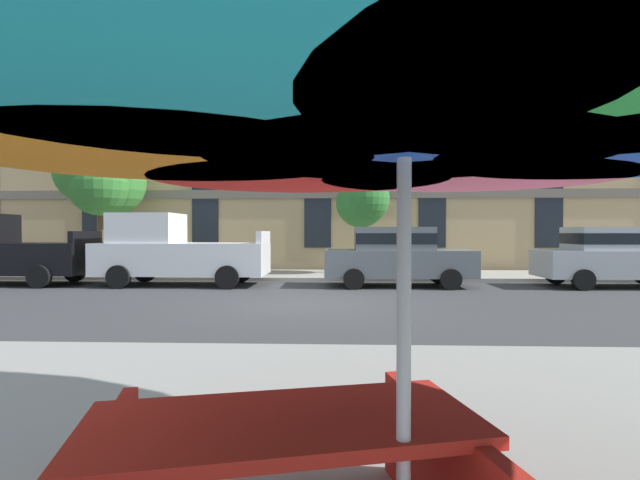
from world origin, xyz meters
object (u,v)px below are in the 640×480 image
(pickup_black, at_px, (1,252))
(patio_umbrella, at_px, (404,112))
(picnic_table, at_px, (283,478))
(sedan_gray, at_px, (397,255))
(street_tree_left, at_px, (104,177))
(street_tree_middle, at_px, (363,200))
(sedan_silver, at_px, (614,255))
(pickup_white, at_px, (176,252))

(pickup_black, relative_size, patio_umbrella, 1.38)
(picnic_table, bearing_deg, pickup_black, 129.49)
(patio_umbrella, bearing_deg, picnic_table, 157.38)
(pickup_black, distance_m, patio_umbrella, 16.71)
(pickup_black, bearing_deg, patio_umbrella, -49.59)
(sedan_gray, height_order, street_tree_left, street_tree_left)
(patio_umbrella, height_order, picnic_table, patio_umbrella)
(street_tree_middle, bearing_deg, sedan_gray, -75.63)
(street_tree_left, xyz_separation_m, street_tree_middle, (9.83, -0.16, -0.91))
(sedan_gray, relative_size, sedan_silver, 1.00)
(sedan_silver, bearing_deg, pickup_black, 180.00)
(patio_umbrella, bearing_deg, sedan_silver, 58.37)
(street_tree_left, bearing_deg, pickup_white, -41.36)
(sedan_silver, xyz_separation_m, patio_umbrella, (-7.82, -12.70, 1.16))
(street_tree_left, bearing_deg, sedan_silver, -11.49)
(pickup_white, height_order, patio_umbrella, patio_umbrella)
(street_tree_left, relative_size, picnic_table, 2.54)
(pickup_black, bearing_deg, street_tree_left, 65.62)
(picnic_table, bearing_deg, street_tree_middle, 85.96)
(pickup_black, xyz_separation_m, picnic_table, (10.29, -12.48, -0.54))
(street_tree_left, height_order, street_tree_middle, street_tree_left)
(sedan_gray, xyz_separation_m, sedan_silver, (6.39, 0.00, 0.00))
(sedan_silver, bearing_deg, sedan_gray, 180.00)
(pickup_black, relative_size, street_tree_left, 0.95)
(sedan_gray, relative_size, patio_umbrella, 1.19)
(sedan_silver, xyz_separation_m, street_tree_left, (-17.06, 3.47, 2.79))
(street_tree_middle, distance_m, patio_umbrella, 16.03)
(sedan_gray, height_order, street_tree_middle, street_tree_middle)
(pickup_white, bearing_deg, sedan_silver, -0.00)
(sedan_gray, height_order, sedan_silver, same)
(street_tree_left, relative_size, patio_umbrella, 1.45)
(street_tree_left, xyz_separation_m, picnic_table, (8.71, -15.95, -3.26))
(sedan_gray, bearing_deg, pickup_white, 180.00)
(pickup_white, distance_m, patio_umbrella, 13.80)
(street_tree_left, height_order, picnic_table, street_tree_left)
(pickup_black, relative_size, sedan_silver, 1.16)
(street_tree_middle, bearing_deg, patio_umbrella, -92.11)
(pickup_black, height_order, patio_umbrella, patio_umbrella)
(street_tree_left, bearing_deg, pickup_black, -114.38)
(sedan_gray, distance_m, sedan_silver, 6.39)
(pickup_black, relative_size, sedan_gray, 1.16)
(sedan_gray, xyz_separation_m, picnic_table, (-1.96, -12.48, -0.46))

